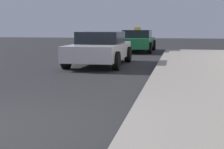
{
  "coord_description": "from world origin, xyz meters",
  "views": [
    {
      "loc": [
        2.72,
        -4.13,
        1.45
      ],
      "look_at": [
        1.53,
        1.96,
        0.58
      ],
      "focal_mm": 54.47,
      "sensor_mm": 36.0,
      "label": 1
    }
  ],
  "objects": [
    {
      "name": "car_green",
      "position": [
        0.32,
        15.87,
        0.65
      ],
      "size": [
        1.97,
        4.51,
        1.43
      ],
      "rotation": [
        0.0,
        0.0,
        3.14
      ],
      "color": "#196638",
      "rests_on": "ground_plane"
    },
    {
      "name": "car_silver",
      "position": [
        -0.2,
        8.47,
        0.65
      ],
      "size": [
        1.98,
        4.29,
        1.27
      ],
      "rotation": [
        0.0,
        0.0,
        3.14
      ],
      "color": "#B7B7BF",
      "rests_on": "ground_plane"
    }
  ]
}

